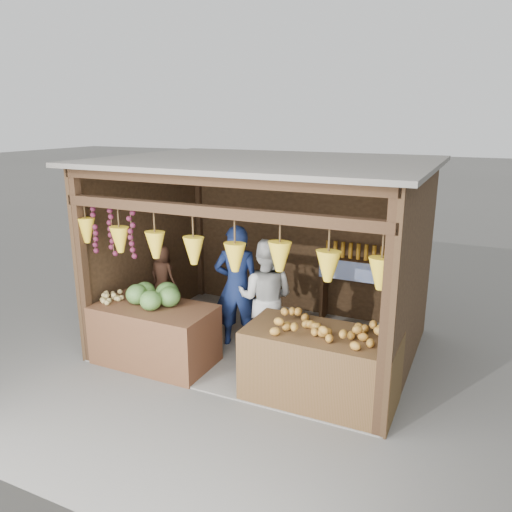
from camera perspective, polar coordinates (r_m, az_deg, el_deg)
The scene contains 12 objects.
ground at distance 7.35m, azimuth 0.99°, elevation -10.10°, with size 80.00×80.00×0.00m, color #514F49.
stall_structure at distance 6.78m, azimuth 0.65°, elevation 2.62°, with size 4.30×3.30×2.66m.
back_shelf at distance 7.87m, azimuth 11.89°, elevation -1.87°, with size 1.25×0.32×1.32m.
counter_left at distance 6.85m, azimuth -11.46°, elevation -8.77°, with size 1.58×0.85×0.80m, color #4B2919.
counter_right at distance 5.90m, azimuth 7.32°, elevation -12.41°, with size 1.73×0.85×0.85m, color #483218.
stool at distance 8.11m, azimuth -10.43°, elevation -6.57°, with size 0.35×0.35×0.33m, color black.
man_standing at distance 7.03m, azimuth -2.18°, elevation -3.52°, with size 0.65×0.42×1.77m, color #14214C.
woman_standing at distance 6.79m, azimuth 1.11°, elevation -4.80°, with size 0.80×0.62×1.64m, color silver.
vendor_seated at distance 7.89m, azimuth -10.65°, elevation -2.22°, with size 0.47×0.30×0.96m, color #4F2F1F.
melon_pile at distance 6.72m, azimuth -11.85°, elevation -4.13°, with size 1.00×0.50×0.32m, color #1B4913, non-canonical shape.
tanfruit_pile at distance 7.00m, azimuth -16.18°, elevation -4.45°, with size 0.34×0.40×0.13m, color tan, non-canonical shape.
mango_pile at distance 5.62m, azimuth 8.04°, elevation -7.85°, with size 1.40×0.64×0.22m, color #CA471B, non-canonical shape.
Camera 1 is at (2.70, -6.06, 3.18)m, focal length 35.00 mm.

